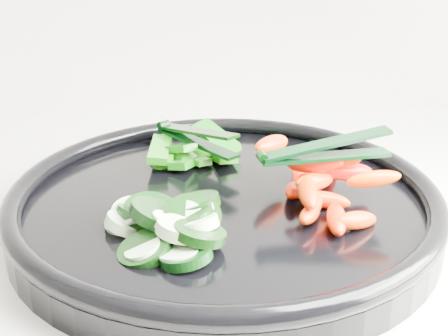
{
  "coord_description": "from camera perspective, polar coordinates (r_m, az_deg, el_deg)",
  "views": [
    {
      "loc": [
        0.53,
        1.19,
        1.19
      ],
      "look_at": [
        0.55,
        1.67,
        0.99
      ],
      "focal_mm": 50.0,
      "sensor_mm": 36.0,
      "label": 1
    }
  ],
  "objects": [
    {
      "name": "veggie_tray",
      "position": [
        0.55,
        -0.0,
        -3.35
      ],
      "size": [
        0.44,
        0.44,
        0.04
      ],
      "color": "black",
      "rests_on": "counter"
    },
    {
      "name": "cucumber_pile",
      "position": [
        0.49,
        -5.48,
        -5.01
      ],
      "size": [
        0.11,
        0.12,
        0.04
      ],
      "color": "black",
      "rests_on": "veggie_tray"
    },
    {
      "name": "carrot_pile",
      "position": [
        0.54,
        8.76,
        -1.23
      ],
      "size": [
        0.12,
        0.15,
        0.05
      ],
      "color": "#F03000",
      "rests_on": "veggie_tray"
    },
    {
      "name": "pepper_pile",
      "position": [
        0.63,
        -3.43,
        1.48
      ],
      "size": [
        0.1,
        0.1,
        0.04
      ],
      "color": "#116109",
      "rests_on": "veggie_tray"
    },
    {
      "name": "tong_carrot",
      "position": [
        0.52,
        8.95,
        1.57
      ],
      "size": [
        0.11,
        0.03,
        0.02
      ],
      "color": "black",
      "rests_on": "carrot_pile"
    },
    {
      "name": "tong_pepper",
      "position": [
        0.62,
        -2.72,
        2.95
      ],
      "size": [
        0.08,
        0.1,
        0.02
      ],
      "color": "black",
      "rests_on": "pepper_pile"
    }
  ]
}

